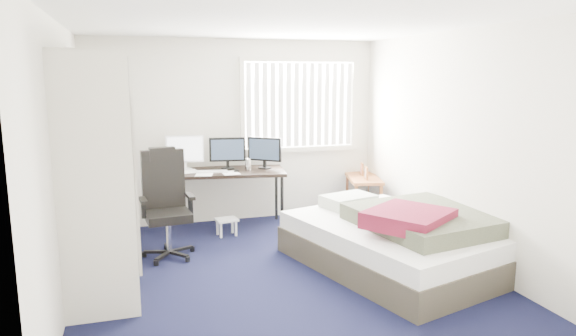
% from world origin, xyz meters
% --- Properties ---
extents(ground, '(4.20, 4.20, 0.00)m').
position_xyz_m(ground, '(0.00, 0.00, 0.00)').
color(ground, black).
rests_on(ground, ground).
extents(room_shell, '(4.20, 4.20, 4.20)m').
position_xyz_m(room_shell, '(0.00, 0.00, 1.51)').
color(room_shell, silver).
rests_on(room_shell, ground).
extents(window_assembly, '(1.72, 0.09, 1.32)m').
position_xyz_m(window_assembly, '(0.90, 2.04, 1.60)').
color(window_assembly, white).
rests_on(window_assembly, ground).
extents(closet, '(0.64, 1.84, 2.22)m').
position_xyz_m(closet, '(-1.67, 0.27, 1.35)').
color(closet, beige).
rests_on(closet, ground).
extents(desk, '(1.67, 0.98, 1.24)m').
position_xyz_m(desk, '(-0.25, 1.75, 0.80)').
color(desk, black).
rests_on(desk, ground).
extents(office_chair, '(0.62, 0.62, 1.22)m').
position_xyz_m(office_chair, '(-1.07, 0.88, 0.47)').
color(office_chair, black).
rests_on(office_chair, ground).
extents(footstool, '(0.30, 0.25, 0.22)m').
position_xyz_m(footstool, '(-0.30, 1.38, 0.17)').
color(footstool, white).
rests_on(footstool, ground).
extents(nightstand, '(0.62, 0.92, 0.76)m').
position_xyz_m(nightstand, '(1.75, 1.69, 0.51)').
color(nightstand, brown).
rests_on(nightstand, ground).
extents(bed, '(2.16, 2.55, 0.71)m').
position_xyz_m(bed, '(1.27, -0.22, 0.30)').
color(bed, '#3C362B').
rests_on(bed, ground).
extents(pine_box, '(0.47, 0.41, 0.29)m').
position_xyz_m(pine_box, '(-1.65, -0.28, 0.15)').
color(pine_box, tan).
rests_on(pine_box, ground).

